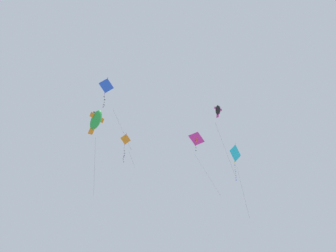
% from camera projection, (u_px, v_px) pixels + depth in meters
% --- Properties ---
extents(kite_fish_near_left, '(2.25, 2.00, 9.38)m').
position_uv_depth(kite_fish_near_left, '(218.00, 110.00, 46.59)').
color(kite_fish_near_left, black).
extents(kite_delta_near_right, '(3.71, 3.48, 7.90)m').
position_uv_depth(kite_delta_near_right, '(196.00, 139.00, 46.77)').
color(kite_delta_near_right, '#DB2D93').
extents(kite_diamond_upper_right, '(3.79, 3.68, 8.35)m').
position_uv_depth(kite_diamond_upper_right, '(107.00, 87.00, 38.16)').
color(kite_diamond_upper_right, blue).
extents(kite_diamond_low_drifter, '(2.19, 1.79, 10.06)m').
position_uv_depth(kite_diamond_low_drifter, '(235.00, 153.00, 48.88)').
color(kite_diamond_low_drifter, '#1EB2C6').
extents(kite_fish_mid_left, '(2.24, 2.00, 9.09)m').
position_uv_depth(kite_fish_mid_left, '(96.00, 120.00, 37.69)').
color(kite_fish_mid_left, green).
extents(kite_diamond_far_centre, '(1.91, 1.86, 4.49)m').
position_uv_depth(kite_diamond_far_centre, '(126.00, 140.00, 44.27)').
color(kite_diamond_far_centre, orange).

